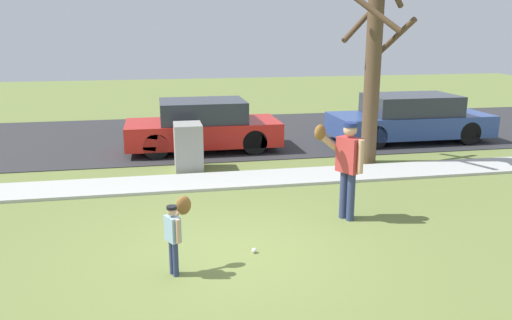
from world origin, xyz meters
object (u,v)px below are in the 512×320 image
at_px(utility_cabinet, 188,147).
at_px(parked_wagon_blue, 410,119).
at_px(person_adult, 346,160).
at_px(street_tree_near, 373,63).
at_px(parked_hatchback_red, 203,126).
at_px(baseball, 254,250).
at_px(person_child, 176,225).

distance_m(utility_cabinet, parked_wagon_blue, 6.73).
height_order(person_adult, parked_wagon_blue, person_adult).
relative_size(utility_cabinet, street_tree_near, 0.24).
bearing_deg(street_tree_near, parked_wagon_blue, 44.42).
height_order(person_adult, parked_hatchback_red, person_adult).
bearing_deg(parked_hatchback_red, baseball, 90.82).
distance_m(person_child, street_tree_near, 7.14).
bearing_deg(utility_cabinet, parked_wagon_blue, 16.49).
bearing_deg(baseball, parked_wagon_blue, 48.82).
height_order(utility_cabinet, parked_hatchback_red, parked_hatchback_red).
bearing_deg(street_tree_near, person_adult, -118.82).
bearing_deg(parked_wagon_blue, utility_cabinet, 16.49).
bearing_deg(person_adult, parked_wagon_blue, -153.00).
xyz_separation_m(person_child, utility_cabinet, (0.50, 5.16, -0.12)).
bearing_deg(parked_hatchback_red, person_child, 81.79).
height_order(baseball, utility_cabinet, utility_cabinet).
height_order(street_tree_near, parked_hatchback_red, street_tree_near).
distance_m(baseball, parked_wagon_blue, 8.90).
bearing_deg(person_child, parked_wagon_blue, 18.43).
distance_m(person_child, baseball, 1.33).
bearing_deg(person_child, baseball, -7.45).
bearing_deg(parked_wagon_blue, person_adult, 54.06).
distance_m(parked_hatchback_red, parked_wagon_blue, 5.94).
height_order(person_adult, person_child, person_adult).
height_order(person_child, utility_cabinet, utility_cabinet).
height_order(person_child, baseball, person_child).
distance_m(person_child, utility_cabinet, 5.19).
distance_m(street_tree_near, parked_hatchback_red, 4.66).
bearing_deg(person_adult, baseball, 3.64).
xyz_separation_m(baseball, utility_cabinet, (-0.61, 4.77, 0.50)).
xyz_separation_m(person_adult, parked_wagon_blue, (4.08, 5.63, -0.38)).
xyz_separation_m(baseball, parked_hatchback_red, (-0.09, 6.65, 0.62)).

